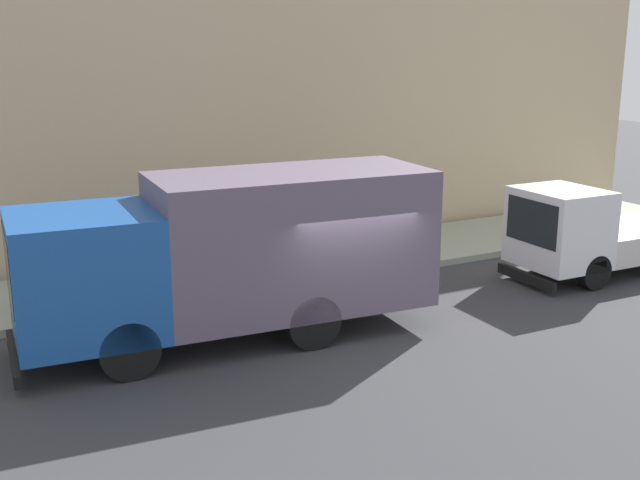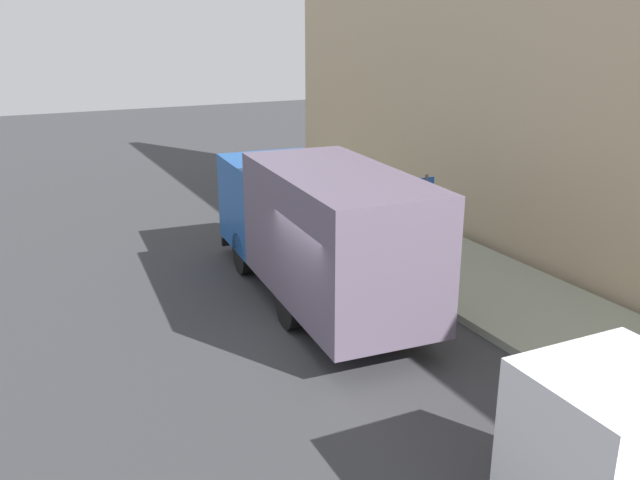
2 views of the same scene
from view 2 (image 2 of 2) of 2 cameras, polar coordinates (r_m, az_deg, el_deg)
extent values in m
plane|color=#343538|center=(13.62, 0.19, -8.58)|extent=(80.00, 80.00, 0.00)
cube|color=#959C87|center=(16.08, 15.52, -4.61)|extent=(3.48, 30.00, 0.18)
cube|color=tan|center=(16.58, 22.83, 11.89)|extent=(0.50, 30.00, 9.43)
cube|color=#1B4E9C|center=(17.49, -3.77, 3.30)|extent=(2.62, 2.71, 2.25)
cube|color=black|center=(18.58, -5.03, 5.01)|extent=(2.05, 0.21, 1.26)
cube|color=#5D5165|center=(13.87, 1.47, 0.37)|extent=(2.83, 5.56, 2.72)
cube|color=black|center=(19.09, -4.97, 0.28)|extent=(2.35, 0.29, 0.24)
cylinder|color=black|center=(17.05, -6.56, -1.12)|extent=(0.38, 1.09, 1.07)
cylinder|color=black|center=(17.71, 0.11, -0.26)|extent=(0.38, 1.09, 1.07)
cylinder|color=black|center=(13.98, -2.62, -5.45)|extent=(0.38, 1.09, 1.07)
cylinder|color=black|center=(14.77, 5.25, -4.17)|extent=(0.38, 1.09, 1.07)
cube|color=white|center=(8.98, 23.57, -15.60)|extent=(2.05, 1.81, 1.87)
cube|color=black|center=(9.35, 19.78, -12.11)|extent=(1.70, 0.10, 1.04)
cube|color=black|center=(10.11, 18.60, -18.55)|extent=(1.94, 0.16, 0.24)
cylinder|color=brown|center=(19.63, 3.92, 1.67)|extent=(0.39, 0.39, 0.80)
cylinder|color=#2A2635|center=(19.44, 3.96, 3.72)|extent=(0.52, 0.52, 0.65)
sphere|color=#C8AD8D|center=(19.34, 3.99, 4.97)|extent=(0.23, 0.23, 0.23)
cone|color=orange|center=(19.49, 1.87, 1.50)|extent=(0.52, 0.52, 0.74)
cylinder|color=#4C5156|center=(15.68, 8.87, 0.78)|extent=(0.08, 0.08, 2.66)
cube|color=blue|center=(15.41, 9.02, 4.63)|extent=(0.44, 0.03, 0.36)
camera|label=1|loc=(19.64, -49.39, 10.79)|focal=43.97mm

